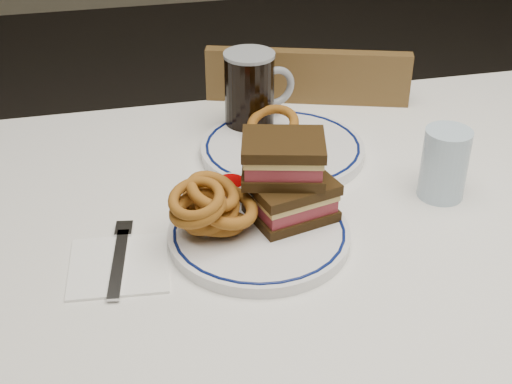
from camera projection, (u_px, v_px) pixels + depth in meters
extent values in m
cube|color=silver|center=(377.00, 211.00, 1.10)|extent=(1.26, 0.86, 0.03)
cylinder|color=#473217|center=(56.00, 308.00, 1.48)|extent=(0.06, 0.06, 0.71)
cube|color=silver|center=(299.00, 135.00, 1.50)|extent=(1.26, 0.01, 0.17)
cube|color=#473217|center=(303.00, 200.00, 1.74)|extent=(0.50, 0.50, 0.04)
cylinder|color=#473217|center=(363.00, 234.00, 1.98)|extent=(0.03, 0.03, 0.38)
cylinder|color=#473217|center=(369.00, 316.00, 1.70)|extent=(0.03, 0.03, 0.38)
cylinder|color=#473217|center=(242.00, 228.00, 2.01)|extent=(0.03, 0.03, 0.38)
cylinder|color=#473217|center=(228.00, 308.00, 1.72)|extent=(0.03, 0.03, 0.38)
cube|color=#473217|center=(304.00, 151.00, 1.46)|extent=(0.38, 0.15, 0.43)
cylinder|color=white|center=(259.00, 235.00, 1.00)|extent=(0.26, 0.26, 0.02)
torus|color=#0A1651|center=(259.00, 230.00, 1.00)|extent=(0.24, 0.24, 0.00)
cube|color=black|center=(291.00, 211.00, 1.03)|extent=(0.13, 0.12, 0.02)
cube|color=maroon|center=(291.00, 201.00, 1.02)|extent=(0.12, 0.11, 0.02)
cube|color=tan|center=(292.00, 193.00, 1.01)|extent=(0.13, 0.11, 0.01)
cube|color=black|center=(292.00, 185.00, 1.00)|extent=(0.13, 0.12, 0.02)
cube|color=black|center=(283.00, 172.00, 1.00)|extent=(0.13, 0.12, 0.02)
cube|color=maroon|center=(283.00, 161.00, 1.00)|extent=(0.12, 0.11, 0.02)
cube|color=tan|center=(283.00, 152.00, 0.99)|extent=(0.13, 0.11, 0.01)
cube|color=black|center=(283.00, 144.00, 0.98)|extent=(0.13, 0.12, 0.02)
torus|color=brown|center=(218.00, 225.00, 0.99)|extent=(0.08, 0.08, 0.04)
torus|color=brown|center=(222.00, 217.00, 0.99)|extent=(0.08, 0.08, 0.07)
torus|color=brown|center=(206.00, 215.00, 0.98)|extent=(0.08, 0.07, 0.05)
torus|color=brown|center=(208.00, 207.00, 0.98)|extent=(0.10, 0.09, 0.07)
torus|color=brown|center=(227.00, 206.00, 0.97)|extent=(0.09, 0.09, 0.05)
torus|color=brown|center=(198.00, 208.00, 0.95)|extent=(0.08, 0.08, 0.04)
torus|color=brown|center=(213.00, 191.00, 0.97)|extent=(0.08, 0.08, 0.05)
torus|color=brown|center=(196.00, 198.00, 0.94)|extent=(0.08, 0.08, 0.04)
cylinder|color=silver|center=(231.00, 190.00, 1.06)|extent=(0.05, 0.05, 0.03)
cylinder|color=#980203|center=(230.00, 184.00, 1.06)|extent=(0.04, 0.04, 0.01)
cylinder|color=black|center=(249.00, 94.00, 1.26)|extent=(0.09, 0.09, 0.15)
cylinder|color=gray|center=(249.00, 55.00, 1.22)|extent=(0.09, 0.09, 0.01)
torus|color=gray|center=(275.00, 87.00, 1.27)|extent=(0.08, 0.03, 0.08)
cylinder|color=#A8C3D9|center=(444.00, 164.00, 1.08)|extent=(0.07, 0.07, 0.11)
cylinder|color=white|center=(282.00, 150.00, 1.22)|extent=(0.28, 0.28, 0.02)
torus|color=#0A1651|center=(283.00, 145.00, 1.21)|extent=(0.26, 0.26, 0.01)
torus|color=brown|center=(279.00, 150.00, 1.18)|extent=(0.08, 0.08, 0.03)
torus|color=brown|center=(295.00, 142.00, 1.18)|extent=(0.08, 0.08, 0.04)
torus|color=brown|center=(273.00, 124.00, 1.21)|extent=(0.10, 0.09, 0.06)
cube|color=white|center=(119.00, 265.00, 0.96)|extent=(0.14, 0.14, 0.00)
cube|color=#B5B5BA|center=(119.00, 263.00, 0.95)|extent=(0.04, 0.15, 0.00)
cube|color=#B5B5BA|center=(124.00, 229.00, 1.02)|extent=(0.03, 0.04, 0.00)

